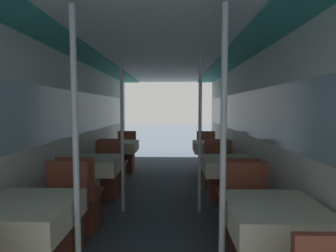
{
  "coord_description": "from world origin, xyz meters",
  "views": [
    {
      "loc": [
        0.17,
        -1.15,
        1.41
      ],
      "look_at": [
        0.08,
        2.81,
        1.12
      ],
      "focal_mm": 28.0,
      "sensor_mm": 36.0,
      "label": 1
    }
  ],
  "objects_px": {
    "dining_table_right_2": "(210,149)",
    "chair_left_near_2": "(114,171)",
    "chair_left_far_2": "(126,159)",
    "chair_left_far_0": "(62,227)",
    "dining_table_left_2": "(120,148)",
    "support_pole_left_1": "(122,134)",
    "chair_right_far_1": "(220,180)",
    "chair_right_far_2": "(207,159)",
    "support_pole_left_0": "(76,158)",
    "dining_table_right_1": "(227,168)",
    "chair_left_near_1": "(81,206)",
    "dining_table_right_0": "(274,222)",
    "dining_table_left_1": "(95,167)",
    "chair_right_near_2": "(214,172)",
    "chair_right_near_1": "(237,208)",
    "support_pole_right_1": "(200,134)",
    "chair_right_far_0": "(250,229)",
    "support_pole_right_0": "(223,159)",
    "chair_left_far_1": "(106,179)",
    "dining_table_left_0": "(27,220)"
  },
  "relations": [
    {
      "from": "chair_left_far_0",
      "to": "chair_right_near_1",
      "type": "xyz_separation_m",
      "value": [
        1.76,
        0.52,
        0.0
      ]
    },
    {
      "from": "dining_table_right_2",
      "to": "chair_left_far_1",
      "type": "bearing_deg",
      "value": -148.52
    },
    {
      "from": "chair_left_far_1",
      "to": "chair_right_far_2",
      "type": "xyz_separation_m",
      "value": [
        1.76,
        1.63,
        0.0
      ]
    },
    {
      "from": "support_pole_left_0",
      "to": "dining_table_left_0",
      "type": "bearing_deg",
      "value": 180.0
    },
    {
      "from": "support_pole_left_0",
      "to": "chair_right_far_2",
      "type": "bearing_deg",
      "value": 69.97
    },
    {
      "from": "dining_table_left_2",
      "to": "chair_right_far_0",
      "type": "distance_m",
      "value": 3.25
    },
    {
      "from": "dining_table_right_2",
      "to": "chair_left_near_2",
      "type": "bearing_deg",
      "value": -162.46
    },
    {
      "from": "chair_left_near_1",
      "to": "dining_table_left_2",
      "type": "distance_m",
      "value": 2.21
    },
    {
      "from": "dining_table_right_0",
      "to": "dining_table_right_2",
      "type": "xyz_separation_m",
      "value": [
        0.0,
        3.27,
        0.0
      ]
    },
    {
      "from": "chair_left_near_1",
      "to": "chair_right_near_1",
      "type": "bearing_deg",
      "value": 0.0
    },
    {
      "from": "support_pole_left_0",
      "to": "support_pole_left_1",
      "type": "xyz_separation_m",
      "value": [
        0.0,
        1.63,
        0.0
      ]
    },
    {
      "from": "chair_right_far_1",
      "to": "chair_right_near_2",
      "type": "bearing_deg",
      "value": -90.0
    },
    {
      "from": "support_pole_left_0",
      "to": "dining_table_right_1",
      "type": "relative_size",
      "value": 2.87
    },
    {
      "from": "chair_right_far_0",
      "to": "chair_right_near_2",
      "type": "height_order",
      "value": "same"
    },
    {
      "from": "dining_table_right_1",
      "to": "chair_right_far_2",
      "type": "distance_m",
      "value": 2.21
    },
    {
      "from": "chair_left_near_1",
      "to": "dining_table_right_2",
      "type": "bearing_deg",
      "value": 51.21
    },
    {
      "from": "chair_right_far_0",
      "to": "dining_table_left_2",
      "type": "bearing_deg",
      "value": -57.01
    },
    {
      "from": "chair_left_far_0",
      "to": "dining_table_left_2",
      "type": "relative_size",
      "value": 1.2
    },
    {
      "from": "chair_left_far_2",
      "to": "chair_right_far_0",
      "type": "bearing_deg",
      "value": 118.31
    },
    {
      "from": "chair_left_near_1",
      "to": "chair_right_far_1",
      "type": "xyz_separation_m",
      "value": [
        1.76,
        1.11,
        0.0
      ]
    },
    {
      "from": "dining_table_right_0",
      "to": "chair_right_far_1",
      "type": "bearing_deg",
      "value": 90.0
    },
    {
      "from": "chair_right_far_2",
      "to": "support_pole_right_0",
      "type": "bearing_deg",
      "value": 84.53
    },
    {
      "from": "chair_left_far_1",
      "to": "chair_right_near_2",
      "type": "xyz_separation_m",
      "value": [
        1.76,
        0.52,
        0.0
      ]
    },
    {
      "from": "chair_left_near_2",
      "to": "chair_left_far_2",
      "type": "bearing_deg",
      "value": 90.0
    },
    {
      "from": "chair_right_far_2",
      "to": "dining_table_left_2",
      "type": "bearing_deg",
      "value": 17.54
    },
    {
      "from": "chair_left_far_2",
      "to": "dining_table_right_0",
      "type": "distance_m",
      "value": 4.22
    },
    {
      "from": "chair_left_near_1",
      "to": "chair_left_far_2",
      "type": "bearing_deg",
      "value": 90.0
    },
    {
      "from": "dining_table_left_0",
      "to": "chair_left_far_0",
      "type": "distance_m",
      "value": 0.64
    },
    {
      "from": "dining_table_right_1",
      "to": "chair_right_near_1",
      "type": "xyz_separation_m",
      "value": [
        0.0,
        -0.56,
        -0.32
      ]
    },
    {
      "from": "dining_table_right_0",
      "to": "chair_right_far_2",
      "type": "xyz_separation_m",
      "value": [
        0.0,
        3.82,
        -0.32
      ]
    },
    {
      "from": "chair_right_far_1",
      "to": "chair_right_far_0",
      "type": "bearing_deg",
      "value": 90.0
    },
    {
      "from": "support_pole_left_1",
      "to": "chair_right_far_1",
      "type": "xyz_separation_m",
      "value": [
        1.39,
        0.56,
        -0.77
      ]
    },
    {
      "from": "chair_left_near_1",
      "to": "chair_right_far_0",
      "type": "bearing_deg",
      "value": -16.5
    },
    {
      "from": "support_pole_left_0",
      "to": "support_pole_right_1",
      "type": "xyz_separation_m",
      "value": [
        1.03,
        1.63,
        0.0
      ]
    },
    {
      "from": "dining_table_left_2",
      "to": "chair_right_far_2",
      "type": "relative_size",
      "value": 0.84
    },
    {
      "from": "dining_table_left_1",
      "to": "chair_right_near_2",
      "type": "bearing_deg",
      "value": 31.48
    },
    {
      "from": "dining_table_right_2",
      "to": "chair_right_far_2",
      "type": "bearing_deg",
      "value": 90.0
    },
    {
      "from": "support_pole_right_1",
      "to": "support_pole_left_1",
      "type": "bearing_deg",
      "value": 180.0
    },
    {
      "from": "dining_table_left_0",
      "to": "chair_left_far_1",
      "type": "relative_size",
      "value": 0.84
    },
    {
      "from": "chair_left_far_0",
      "to": "chair_right_near_1",
      "type": "relative_size",
      "value": 1.0
    },
    {
      "from": "dining_table_left_2",
      "to": "chair_right_near_2",
      "type": "bearing_deg",
      "value": -17.54
    },
    {
      "from": "chair_left_near_2",
      "to": "chair_right_far_1",
      "type": "relative_size",
      "value": 1.0
    },
    {
      "from": "chair_right_far_0",
      "to": "support_pole_right_0",
      "type": "relative_size",
      "value": 0.42
    },
    {
      "from": "support_pole_left_0",
      "to": "chair_right_far_0",
      "type": "distance_m",
      "value": 1.69
    },
    {
      "from": "chair_left_far_2",
      "to": "support_pole_right_0",
      "type": "height_order",
      "value": "support_pole_right_0"
    },
    {
      "from": "chair_left_near_2",
      "to": "dining_table_left_0",
      "type": "bearing_deg",
      "value": -90.0
    },
    {
      "from": "chair_left_far_0",
      "to": "support_pole_left_1",
      "type": "height_order",
      "value": "support_pole_left_1"
    },
    {
      "from": "chair_right_far_0",
      "to": "chair_right_far_1",
      "type": "relative_size",
      "value": 1.0
    },
    {
      "from": "chair_left_far_0",
      "to": "dining_table_right_0",
      "type": "xyz_separation_m",
      "value": [
        1.76,
        -0.56,
        0.32
      ]
    },
    {
      "from": "chair_right_far_1",
      "to": "dining_table_right_2",
      "type": "distance_m",
      "value": 1.12
    }
  ]
}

